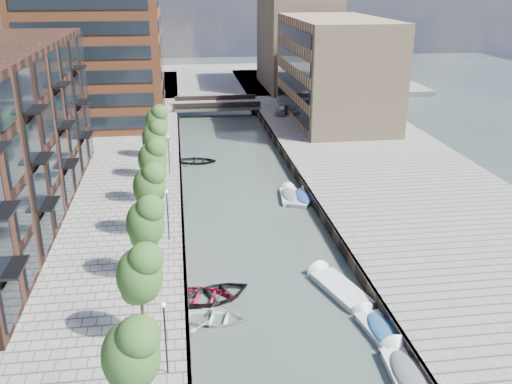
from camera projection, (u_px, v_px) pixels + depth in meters
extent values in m
plane|color=#38473F|center=(239.00, 180.00, 60.26)|extent=(300.00, 300.00, 0.00)
cube|color=gray|center=(385.00, 169.00, 62.14)|extent=(20.00, 140.00, 1.00)
cube|color=#332823|center=(181.00, 178.00, 59.31)|extent=(0.25, 140.00, 1.00)
cube|color=#332823|center=(296.00, 173.00, 60.87)|extent=(0.25, 140.00, 1.00)
cube|color=gray|center=(207.00, 81.00, 115.72)|extent=(80.00, 40.00, 1.00)
cube|color=black|center=(4.00, 138.00, 45.61)|extent=(8.00, 38.00, 14.00)
cube|color=brown|center=(90.00, 10.00, 75.64)|extent=(18.00, 18.00, 30.00)
cube|color=tan|center=(335.00, 70.00, 79.90)|extent=(12.00, 25.00, 14.00)
cube|color=tan|center=(297.00, 43.00, 103.66)|extent=(12.00, 20.00, 16.00)
cube|color=gray|center=(217.00, 105.00, 89.48)|extent=(13.00, 6.00, 0.60)
cube|color=#332823|center=(218.00, 105.00, 86.67)|extent=(13.00, 0.40, 0.80)
cube|color=#332823|center=(215.00, 98.00, 91.86)|extent=(13.00, 0.40, 0.80)
ellipsoid|color=#2C5921|center=(130.00, 351.00, 23.92)|extent=(2.50, 2.50, 3.25)
cylinder|color=#382619|center=(143.00, 315.00, 31.37)|extent=(0.20, 0.20, 3.20)
ellipsoid|color=#2C5921|center=(139.00, 272.00, 30.41)|extent=(2.50, 2.50, 3.25)
cylinder|color=#382619|center=(148.00, 258.00, 37.86)|extent=(0.20, 0.20, 3.20)
ellipsoid|color=#2C5921|center=(145.00, 220.00, 36.90)|extent=(2.50, 2.50, 3.25)
cylinder|color=#382619|center=(151.00, 217.00, 44.35)|extent=(0.20, 0.20, 3.20)
ellipsoid|color=#2C5921|center=(149.00, 184.00, 43.39)|extent=(2.50, 2.50, 3.25)
cylinder|color=#382619|center=(154.00, 186.00, 50.84)|extent=(0.20, 0.20, 3.20)
ellipsoid|color=#2C5921|center=(152.00, 157.00, 49.88)|extent=(2.50, 2.50, 3.25)
cylinder|color=#382619|center=(156.00, 163.00, 57.33)|extent=(0.20, 0.20, 3.20)
ellipsoid|color=#2C5921|center=(154.00, 136.00, 56.37)|extent=(2.50, 2.50, 3.25)
cylinder|color=#382619|center=(158.00, 144.00, 63.82)|extent=(0.20, 0.20, 3.20)
ellipsoid|color=#2C5921|center=(156.00, 120.00, 62.86)|extent=(2.50, 2.50, 3.25)
cylinder|color=black|center=(166.00, 339.00, 28.61)|extent=(0.10, 0.10, 4.00)
sphere|color=#FFF2CC|center=(163.00, 305.00, 27.91)|extent=(0.24, 0.24, 0.24)
cylinder|color=black|center=(168.00, 216.00, 43.45)|extent=(0.10, 0.10, 4.00)
sphere|color=#FFF2CC|center=(166.00, 192.00, 42.75)|extent=(0.24, 0.24, 0.24)
cylinder|color=black|center=(169.00, 156.00, 58.29)|extent=(0.10, 0.10, 4.00)
sphere|color=#FFF2CC|center=(168.00, 137.00, 57.58)|extent=(0.24, 0.24, 0.24)
imported|color=black|center=(217.00, 298.00, 38.00)|extent=(5.92, 5.16, 1.02)
imported|color=maroon|center=(201.00, 300.00, 37.74)|extent=(5.44, 4.40, 1.00)
imported|color=white|center=(215.00, 321.00, 35.47)|extent=(4.73, 3.88, 0.85)
imported|color=black|center=(198.00, 163.00, 65.89)|extent=(4.85, 3.78, 0.92)
cube|color=silver|center=(383.00, 336.00, 33.92)|extent=(2.25, 4.51, 0.61)
cube|color=silver|center=(383.00, 331.00, 33.81)|extent=(2.34, 4.61, 0.09)
cone|color=silver|center=(366.00, 316.00, 35.83)|extent=(1.71, 1.08, 1.59)
ellipsoid|color=#1C4E83|center=(383.00, 330.00, 33.79)|extent=(2.10, 4.12, 0.52)
cube|color=white|center=(413.00, 379.00, 29.64)|extent=(2.33, 5.40, 0.11)
cone|color=white|center=(397.00, 354.00, 32.17)|extent=(1.97, 1.13, 1.91)
ellipsoid|color=slate|center=(413.00, 378.00, 29.62)|extent=(2.09, 4.83, 0.63)
cube|color=white|center=(341.00, 292.00, 38.67)|extent=(3.22, 5.31, 0.71)
cube|color=white|center=(341.00, 287.00, 38.54)|extent=(3.33, 5.44, 0.11)
cone|color=white|center=(322.00, 275.00, 40.77)|extent=(2.05, 1.47, 1.85)
cube|color=#B6B7B4|center=(303.00, 200.00, 54.62)|extent=(3.22, 4.55, 0.60)
cube|color=#B6B7B4|center=(303.00, 197.00, 54.51)|extent=(3.33, 4.66, 0.09)
cone|color=#B6B7B4|center=(307.00, 192.00, 56.52)|extent=(1.79, 1.42, 1.58)
ellipsoid|color=navy|center=(303.00, 197.00, 54.49)|extent=(2.98, 4.17, 0.52)
cube|color=silver|center=(289.00, 198.00, 55.08)|extent=(2.00, 4.33, 0.59)
cube|color=silver|center=(289.00, 195.00, 54.97)|extent=(2.08, 4.43, 0.09)
cone|color=silver|center=(288.00, 190.00, 57.02)|extent=(1.63, 0.98, 1.55)
ellipsoid|color=slate|center=(289.00, 195.00, 54.95)|extent=(1.87, 3.96, 0.51)
imported|color=#979A9B|center=(282.00, 109.00, 84.80)|extent=(3.00, 4.41, 1.40)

